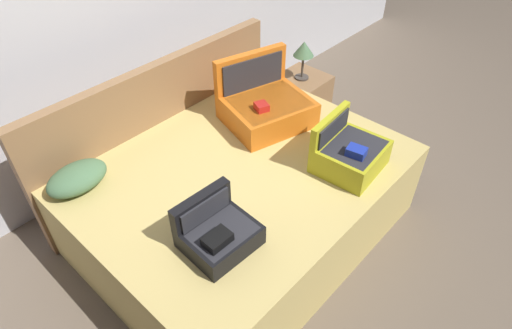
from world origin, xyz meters
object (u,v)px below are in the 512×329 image
hard_case_medium (350,153)px  pillow_near_headboard (77,178)px  bed (243,201)px  hard_case_large (266,106)px  nightstand (300,101)px  table_lamp (304,51)px  hard_case_small (218,232)px

hard_case_medium → pillow_near_headboard: hard_case_medium is taller
bed → hard_case_large: bearing=26.2°
nightstand → table_lamp: table_lamp is taller
hard_case_large → hard_case_small: 1.15m
hard_case_small → nightstand: (1.79, 0.84, -0.42)m
table_lamp → hard_case_large: bearing=-160.5°
hard_case_medium → table_lamp: size_ratio=1.26×
pillow_near_headboard → bed: bearing=-37.7°
hard_case_medium → table_lamp: 1.29m
hard_case_small → pillow_near_headboard: (-0.26, 0.92, -0.01)m
bed → hard_case_large: size_ratio=2.98×
hard_case_medium → hard_case_small: 0.98m
hard_case_medium → hard_case_small: (-0.97, 0.16, -0.02)m
hard_case_medium → table_lamp: bearing=45.7°
hard_case_small → pillow_near_headboard: size_ratio=1.01×
table_lamp → nightstand: bearing=0.0°
hard_case_large → nightstand: 0.95m
hard_case_large → pillow_near_headboard: size_ratio=1.82×
pillow_near_headboard → table_lamp: (2.05, -0.08, 0.09)m
nightstand → hard_case_medium: bearing=-129.5°
hard_case_large → nightstand: (0.79, 0.28, -0.46)m
hard_case_large → bed: bearing=-137.8°
hard_case_small → table_lamp: bearing=27.9°
hard_case_small → table_lamp: size_ratio=1.10×
pillow_near_headboard → table_lamp: 2.06m
hard_case_large → nightstand: bearing=35.4°
hard_case_large → table_lamp: 0.84m
pillow_near_headboard → nightstand: pillow_near_headboard is taller
nightstand → table_lamp: (0.00, 0.00, 0.50)m
pillow_near_headboard → nightstand: 2.09m
hard_case_large → table_lamp: hard_case_large is taller
hard_case_large → pillow_near_headboard: bearing=-179.9°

